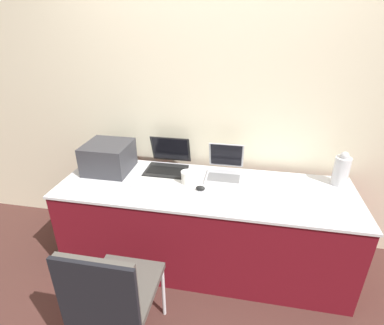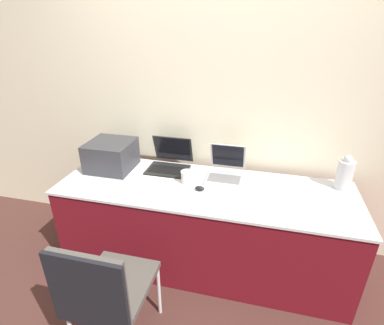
% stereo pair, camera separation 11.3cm
% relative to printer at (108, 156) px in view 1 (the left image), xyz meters
% --- Properties ---
extents(ground_plane, '(14.00, 14.00, 0.00)m').
position_rel_printer_xyz_m(ground_plane, '(0.84, -0.48, -0.87)').
color(ground_plane, '#472823').
extents(wall_back, '(8.00, 0.05, 2.60)m').
position_rel_printer_xyz_m(wall_back, '(0.84, 0.34, 0.43)').
color(wall_back, beige).
rests_on(wall_back, ground_plane).
extents(table, '(2.27, 0.73, 0.74)m').
position_rel_printer_xyz_m(table, '(0.84, -0.13, -0.50)').
color(table, maroon).
rests_on(table, ground_plane).
extents(printer, '(0.37, 0.36, 0.24)m').
position_rel_printer_xyz_m(printer, '(0.00, 0.00, 0.00)').
color(printer, '#333338').
rests_on(printer, table).
extents(laptop_left, '(0.34, 0.34, 0.26)m').
position_rel_printer_xyz_m(laptop_left, '(0.48, 0.12, -0.07)').
color(laptop_left, black).
rests_on(laptop_left, table).
extents(laptop_right, '(0.29, 0.35, 0.25)m').
position_rel_printer_xyz_m(laptop_right, '(0.97, 0.08, -0.07)').
color(laptop_right, '#B7B7BC').
rests_on(laptop_right, table).
extents(external_keyboard, '(0.45, 0.15, 0.02)m').
position_rel_printer_xyz_m(external_keyboard, '(0.50, -0.16, -0.12)').
color(external_keyboard, silver).
rests_on(external_keyboard, table).
extents(coffee_cup, '(0.09, 0.09, 0.12)m').
position_rel_printer_xyz_m(coffee_cup, '(0.70, -0.12, -0.07)').
color(coffee_cup, white).
rests_on(coffee_cup, table).
extents(mouse, '(0.07, 0.04, 0.04)m').
position_rel_printer_xyz_m(mouse, '(0.81, -0.19, -0.11)').
color(mouse, black).
rests_on(mouse, table).
extents(metal_pitcher, '(0.12, 0.12, 0.27)m').
position_rel_printer_xyz_m(metal_pitcher, '(1.86, 0.11, -0.01)').
color(metal_pitcher, silver).
rests_on(metal_pitcher, table).
extents(chair, '(0.43, 0.50, 0.89)m').
position_rel_printer_xyz_m(chair, '(0.46, -1.05, -0.32)').
color(chair, '#4C4742').
rests_on(chair, ground_plane).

